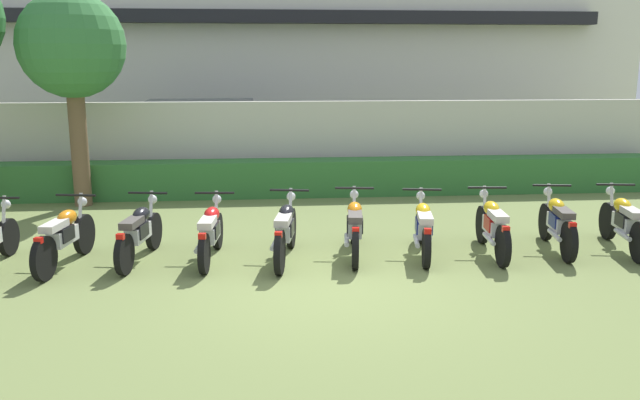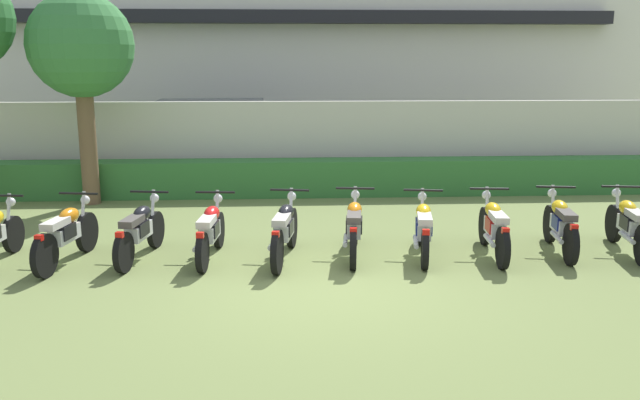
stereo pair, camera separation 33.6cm
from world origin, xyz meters
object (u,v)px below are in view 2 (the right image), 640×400
motorcycle_in_row_2 (140,230)px  motorcycle_in_row_6 (423,228)px  parked_car (218,137)px  motorcycle_in_row_7 (494,227)px  motorcycle_in_row_8 (561,224)px  tree_far_side (81,48)px  motorcycle_in_row_5 (354,227)px  motorcycle_in_row_4 (285,230)px  motorcycle_in_row_9 (629,225)px  motorcycle_in_row_3 (210,231)px  motorcycle_in_row_1 (66,234)px

motorcycle_in_row_2 → motorcycle_in_row_6: (4.21, -0.08, -0.00)m
parked_car → motorcycle_in_row_2: (-0.42, -7.59, -0.50)m
motorcycle_in_row_7 → motorcycle_in_row_8: 1.07m
parked_car → motorcycle_in_row_2: 7.62m
tree_far_side → motorcycle_in_row_5: bearing=-38.5°
tree_far_side → motorcycle_in_row_5: (5.00, -3.97, -2.67)m
motorcycle_in_row_4 → motorcycle_in_row_9: (5.23, 0.03, -0.00)m
parked_car → motorcycle_in_row_4: bearing=-78.9°
parked_car → motorcycle_in_row_7: (4.85, -7.72, -0.49)m
motorcycle_in_row_3 → motorcycle_in_row_4: (1.09, -0.08, 0.02)m
motorcycle_in_row_6 → motorcycle_in_row_8: (2.13, 0.06, 0.01)m
motorcycle_in_row_5 → motorcycle_in_row_7: 2.09m
motorcycle_in_row_4 → motorcycle_in_row_8: motorcycle_in_row_4 is taller
motorcycle_in_row_1 → motorcycle_in_row_2: motorcycle_in_row_1 is taller
parked_car → motorcycle_in_row_1: (-1.43, -7.75, -0.49)m
motorcycle_in_row_4 → motorcycle_in_row_3: bearing=95.2°
parked_car → motorcycle_in_row_6: bearing=-65.2°
parked_car → motorcycle_in_row_3: (0.62, -7.65, -0.50)m
motorcycle_in_row_9 → motorcycle_in_row_1: bearing=99.7°
motorcycle_in_row_1 → motorcycle_in_row_8: (7.35, 0.14, -0.00)m
motorcycle_in_row_9 → parked_car: bearing=51.3°
motorcycle_in_row_3 → motorcycle_in_row_6: (3.17, -0.03, 0.00)m
motorcycle_in_row_1 → motorcycle_in_row_2: (1.01, 0.16, -0.01)m
motorcycle_in_row_2 → motorcycle_in_row_6: size_ratio=1.01×
motorcycle_in_row_2 → motorcycle_in_row_5: size_ratio=0.97×
tree_far_side → motorcycle_in_row_7: tree_far_side is taller
motorcycle_in_row_6 → motorcycle_in_row_9: (3.15, -0.02, 0.01)m
motorcycle_in_row_6 → motorcycle_in_row_7: motorcycle_in_row_7 is taller
motorcycle_in_row_1 → motorcycle_in_row_9: (8.37, 0.06, -0.00)m
tree_far_side → motorcycle_in_row_1: bearing=-78.9°
tree_far_side → motorcycle_in_row_3: bearing=-54.5°
motorcycle_in_row_2 → motorcycle_in_row_8: 6.33m
motorcycle_in_row_4 → motorcycle_in_row_5: 1.05m
motorcycle_in_row_5 → motorcycle_in_row_7: bearing=-86.0°
motorcycle_in_row_1 → motorcycle_in_row_7: (6.28, 0.03, -0.00)m
motorcycle_in_row_3 → motorcycle_in_row_4: size_ratio=0.93×
motorcycle_in_row_1 → motorcycle_in_row_5: size_ratio=0.98×
tree_far_side → motorcycle_in_row_6: size_ratio=2.33×
motorcycle_in_row_1 → motorcycle_in_row_8: 7.35m
motorcycle_in_row_2 → motorcycle_in_row_6: motorcycle_in_row_2 is taller
parked_car → motorcycle_in_row_8: bearing=-53.6°
parked_car → motorcycle_in_row_9: bearing=-49.4°
motorcycle_in_row_1 → motorcycle_in_row_7: bearing=-80.3°
motorcycle_in_row_1 → motorcycle_in_row_6: (5.22, 0.08, -0.01)m
motorcycle_in_row_1 → motorcycle_in_row_3: size_ratio=1.03×
motorcycle_in_row_3 → motorcycle_in_row_6: size_ratio=1.00×
motorcycle_in_row_5 → parked_car: bearing=27.1°
motorcycle_in_row_9 → motorcycle_in_row_3: bearing=98.8°
motorcycle_in_row_5 → motorcycle_in_row_6: (1.03, -0.07, -0.01)m
motorcycle_in_row_1 → motorcycle_in_row_6: motorcycle_in_row_1 is taller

